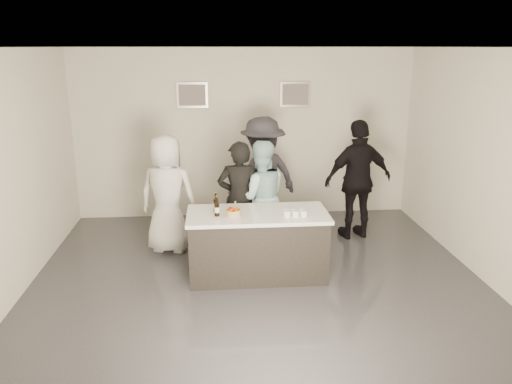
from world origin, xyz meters
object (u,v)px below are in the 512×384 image
cake (233,213)px  person_main_blue (260,197)px  person_main_black (239,200)px  person_guest_right (358,180)px  beer_bottle_a (216,202)px  person_guest_left (168,194)px  beer_bottle_b (217,206)px  person_guest_back (263,177)px  bar_counter (258,244)px

cake → person_main_blue: (0.44, 0.95, -0.08)m
person_main_black → person_guest_right: size_ratio=0.90×
beer_bottle_a → person_guest_right: bearing=28.2°
person_guest_left → beer_bottle_b: bearing=139.1°
person_guest_left → person_guest_back: bearing=-144.3°
beer_bottle_b → person_main_black: size_ratio=0.15×
beer_bottle_a → bar_counter: bearing=-9.8°
person_guest_left → person_guest_right: (2.99, 0.32, 0.07)m
beer_bottle_b → person_guest_right: size_ratio=0.14×
cake → beer_bottle_a: beer_bottle_a is taller
beer_bottle_b → person_guest_left: (-0.73, 1.07, -0.14)m
person_main_blue → person_guest_left: (-1.37, 0.14, 0.04)m
cake → beer_bottle_b: bearing=175.0°
person_main_blue → person_guest_left: 1.38m
cake → person_main_black: bearing=81.9°
person_main_blue → cake: bearing=60.4°
bar_counter → beer_bottle_a: size_ratio=7.15×
beer_bottle_a → person_guest_left: (-0.71, 0.89, -0.14)m
person_guest_right → person_main_black: bearing=5.9°
person_main_black → cake: bearing=83.3°
cake → person_guest_right: size_ratio=0.10×
person_main_black → person_main_blue: bearing=-155.4°
beer_bottle_a → person_guest_right: size_ratio=0.14×
person_guest_left → beer_bottle_a: bearing=143.6°
beer_bottle_b → person_guest_back: 1.79m
person_guest_right → person_guest_back: bearing=-20.1°
bar_counter → person_guest_right: size_ratio=0.97×
beer_bottle_a → person_guest_left: size_ratio=0.15×
person_main_blue → person_guest_back: size_ratio=0.87×
beer_bottle_b → person_guest_left: 1.30m
person_main_blue → bar_counter: bearing=77.5°
person_guest_left → person_guest_right: person_guest_right is taller
person_main_blue → person_guest_left: size_ratio=0.96×
bar_counter → beer_bottle_b: (-0.53, -0.08, 0.58)m
person_main_black → person_guest_back: person_guest_back is taller
cake → person_main_black: size_ratio=0.11×
person_main_black → person_guest_back: bearing=-115.5°
bar_counter → person_guest_left: person_guest_left is taller
person_guest_back → person_guest_left: bearing=-5.9°
cake → person_guest_back: size_ratio=0.10×
beer_bottle_b → person_guest_left: person_guest_left is taller
person_guest_left → bar_counter: bearing=156.9°
person_main_blue → person_guest_left: person_guest_left is taller
bar_counter → person_main_black: bearing=106.1°
person_main_black → person_guest_right: bearing=-161.5°
bar_counter → person_guest_left: size_ratio=1.04×
beer_bottle_a → person_guest_back: size_ratio=0.13×
person_main_blue → beer_bottle_b: bearing=50.4°
cake → person_guest_left: (-0.94, 1.09, -0.04)m
cake → person_guest_right: person_guest_right is taller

